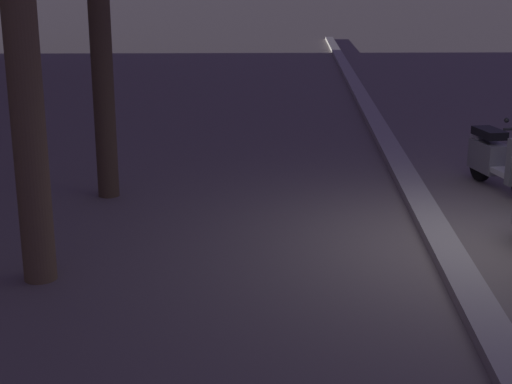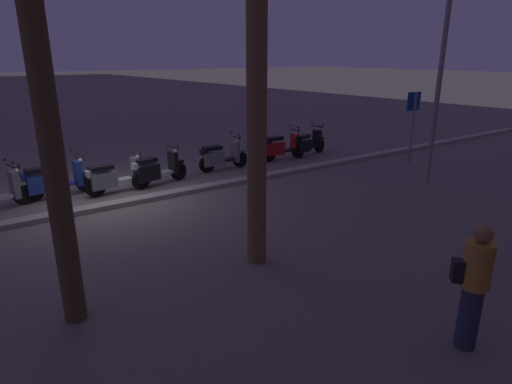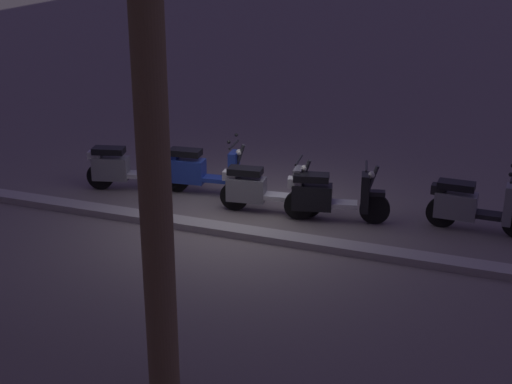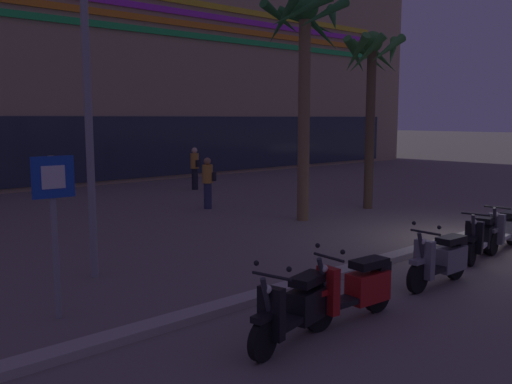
{
  "view_description": "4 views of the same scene",
  "coord_description": "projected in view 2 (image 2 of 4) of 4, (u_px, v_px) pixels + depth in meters",
  "views": [
    {
      "loc": [
        -8.37,
        2.23,
        3.03
      ],
      "look_at": [
        -2.42,
        2.52,
        1.34
      ],
      "focal_mm": 53.51,
      "sensor_mm": 36.0,
      "label": 1
    },
    {
      "loc": [
        2.87,
        10.56,
        3.53
      ],
      "look_at": [
        -1.68,
        3.99,
        0.98
      ],
      "focal_mm": 29.97,
      "sensor_mm": 36.0,
      "label": 2
    },
    {
      "loc": [
        -4.49,
        10.88,
        4.88
      ],
      "look_at": [
        -0.87,
        1.35,
        1.14
      ],
      "focal_mm": 51.92,
      "sensor_mm": 36.0,
      "label": 3
    },
    {
      "loc": [
        -12.53,
        -5.89,
        2.93
      ],
      "look_at": [
        -4.51,
        3.07,
        1.3
      ],
      "focal_mm": 38.49,
      "sensor_mm": 36.0,
      "label": 4
    }
  ],
  "objects": [
    {
      "name": "curb_strip",
      "position": [
        119.0,
        204.0,
        10.5
      ],
      "size": [
        60.0,
        0.36,
        0.12
      ],
      "primitive_type": "cube",
      "color": "#ADA89E",
      "rests_on": "ground"
    },
    {
      "name": "scooter_black_last_in_row",
      "position": [
        156.0,
        170.0,
        12.04
      ],
      "size": [
        1.79,
        0.7,
        1.04
      ],
      "color": "black",
      "rests_on": "ground"
    },
    {
      "name": "scooter_black_mid_rear",
      "position": [
        307.0,
        144.0,
        15.63
      ],
      "size": [
        1.79,
        0.7,
        1.17
      ],
      "color": "black",
      "rests_on": "ground"
    },
    {
      "name": "ground_plane",
      "position": [
        113.0,
        201.0,
        10.89
      ],
      "size": [
        200.0,
        200.0,
        0.0
      ],
      "primitive_type": "plane",
      "color": "slate"
    },
    {
      "name": "scooter_blue_tail_end",
      "position": [
        53.0,
        181.0,
        10.98
      ],
      "size": [
        1.85,
        0.57,
        1.17
      ],
      "color": "black",
      "rests_on": "ground"
    },
    {
      "name": "street_lamp",
      "position": [
        443.0,
        48.0,
        11.45
      ],
      "size": [
        0.36,
        0.36,
        6.02
      ],
      "color": "#939399",
      "rests_on": "ground"
    },
    {
      "name": "pedestrian_by_palm_tree",
      "position": [
        474.0,
        284.0,
        5.19
      ],
      "size": [
        0.42,
        0.43,
        1.66
      ],
      "color": "#2D3351",
      "rests_on": "ground"
    },
    {
      "name": "scooter_grey_gap_after_mid",
      "position": [
        114.0,
        177.0,
        11.37
      ],
      "size": [
        1.85,
        0.59,
        1.04
      ],
      "color": "black",
      "rests_on": "ground"
    },
    {
      "name": "scooter_red_lead_nearest",
      "position": [
        281.0,
        147.0,
        15.01
      ],
      "size": [
        1.76,
        0.56,
        1.17
      ],
      "color": "black",
      "rests_on": "ground"
    },
    {
      "name": "scooter_grey_mid_front",
      "position": [
        220.0,
        157.0,
        13.64
      ],
      "size": [
        1.75,
        0.56,
        1.17
      ],
      "color": "black",
      "rests_on": "ground"
    },
    {
      "name": "crossing_sign",
      "position": [
        413.0,
        120.0,
        14.17
      ],
      "size": [
        0.6,
        0.14,
        2.4
      ],
      "color": "#939399",
      "rests_on": "ground"
    }
  ]
}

